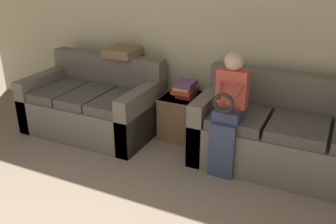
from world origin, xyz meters
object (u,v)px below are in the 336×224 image
Objects in this scene: child_left_seated at (228,108)px; book_stack at (185,89)px; couch_main at (298,139)px; side_shelf at (185,116)px; couch_side at (95,105)px; throw_pillow at (122,52)px.

child_left_seated is 4.01× the size of book_stack.
side_shelf is (-1.33, 0.18, -0.07)m from couch_main.
couch_side is 1.27× the size of child_left_seated.
book_stack is (-0.68, 0.53, -0.08)m from child_left_seated.
couch_side is at bearing -164.97° from side_shelf.
side_shelf is at bearing 15.03° from couch_side.
couch_side reaches higher than side_shelf.
child_left_seated reaches higher than couch_main.
couch_main is at bearing 28.83° from child_left_seated.
book_stack is 0.94m from throw_pillow.
couch_main is at bearing -5.80° from throw_pillow.
book_stack is at bearing 142.10° from child_left_seated.
side_shelf is at bearing 105.63° from book_stack.
throw_pillow is at bearing 174.20° from couch_main.
child_left_seated is 0.97m from side_shelf.
couch_main is at bearing 2.76° from couch_side.
child_left_seated is (1.79, -0.24, 0.37)m from couch_side.
throw_pillow is at bearing 177.11° from side_shelf.
throw_pillow reaches higher than side_shelf.
side_shelf is (1.11, 0.30, -0.05)m from couch_side.
couch_main reaches higher than book_stack.
book_stack is at bearing -3.29° from throw_pillow.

